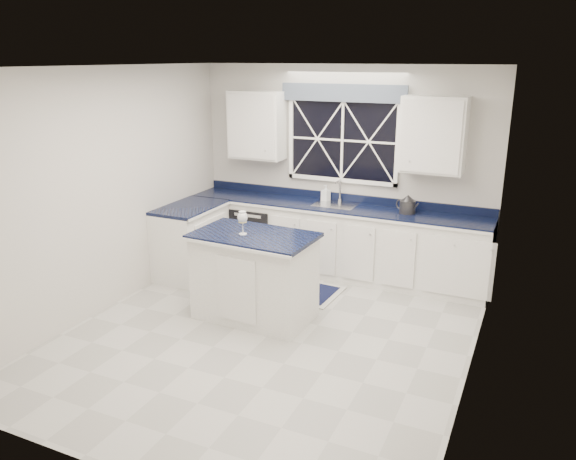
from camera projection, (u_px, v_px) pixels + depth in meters
The scene contains 13 objects.
ground at pixel (268, 336), 5.85m from camera, with size 4.50×4.50×0.00m, color #B4B3AF.
back_wall at pixel (343, 170), 7.41m from camera, with size 4.00×0.10×2.70m, color beige.
base_cabinets at pixel (305, 242), 7.40m from camera, with size 3.99×1.60×0.90m.
countertop at pixel (334, 207), 7.27m from camera, with size 3.98×0.64×0.04m, color black.
dishwasher at pixel (259, 234), 7.86m from camera, with size 0.60×0.58×0.82m, color black.
window at pixel (343, 134), 7.22m from camera, with size 1.65×0.09×1.26m.
upper_cabinets at pixel (339, 130), 7.10m from camera, with size 3.10×0.34×0.90m.
faucet at pixel (339, 190), 7.39m from camera, with size 0.05×0.20×0.30m.
island at pixel (255, 276), 6.14m from camera, with size 1.33×0.84×0.97m.
rug at pixel (292, 289), 7.00m from camera, with size 1.22×0.78×0.02m.
kettle at pixel (407, 205), 6.89m from camera, with size 0.31×0.25×0.23m.
wine_glass at pixel (243, 218), 5.94m from camera, with size 0.11×0.11×0.25m.
soap_bottle at pixel (326, 193), 7.49m from camera, with size 0.09×0.10×0.21m, color silver.
Camera 1 is at (2.38, -4.70, 2.79)m, focal length 35.00 mm.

